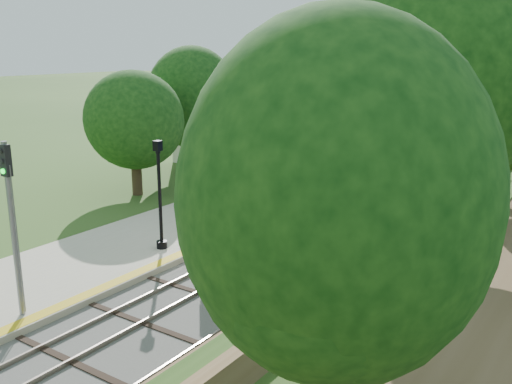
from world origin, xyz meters
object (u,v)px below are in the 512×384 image
Objects in this scene: lamppost_far at (160,201)px; signal_farside at (469,155)px; train at (509,106)px; station_building at (232,113)px; signal_platform at (11,211)px; signal_gantry at (511,93)px.

lamppost_far is 17.33m from signal_farside.
lamppost_far reaches higher than train.
station_building reaches higher than lamppost_far.
train is 19.53× the size of signal_platform.
signal_farside is at bearing -81.94° from train.
signal_farside reaches higher than train.
station_building reaches higher than signal_farside.
signal_farside is (9.76, 14.30, 0.94)m from lamppost_far.
lamppost_far is (-6.03, -44.57, -2.22)m from signal_gantry.
signal_farside is at bearing -82.98° from signal_gantry.
signal_gantry reaches higher than signal_farside.
signal_gantry is (16.47, 24.99, 0.73)m from station_building.
signal_platform is 1.08× the size of signal_farside.
signal_platform is at bearing -92.53° from train.
signal_farside reaches higher than lamppost_far.
lamppost_far is 0.82× the size of signal_platform.
signal_platform reaches higher than signal_gantry.
signal_gantry is 45.03m from lamppost_far.
lamppost_far is 0.89× the size of signal_farside.
signal_platform reaches higher than train.
signal_platform is (-5.37, -52.21, -0.73)m from signal_gantry.
station_building is 0.07× the size of train.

